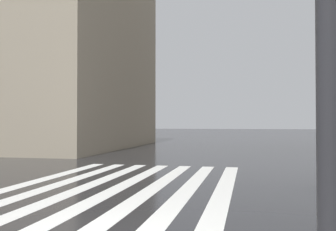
{
  "coord_description": "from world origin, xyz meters",
  "views": [
    {
      "loc": [
        -5.71,
        -2.45,
        1.89
      ],
      "look_at": [
        7.98,
        0.47,
        2.16
      ],
      "focal_mm": 40.42,
      "sensor_mm": 36.0,
      "label": 1
    }
  ],
  "objects": [
    {
      "name": "zebra_crossing",
      "position": [
        4.0,
        1.24,
        0.0
      ],
      "size": [
        13.0,
        6.5,
        0.01
      ],
      "color": "silver",
      "rests_on": "ground_plane"
    }
  ]
}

